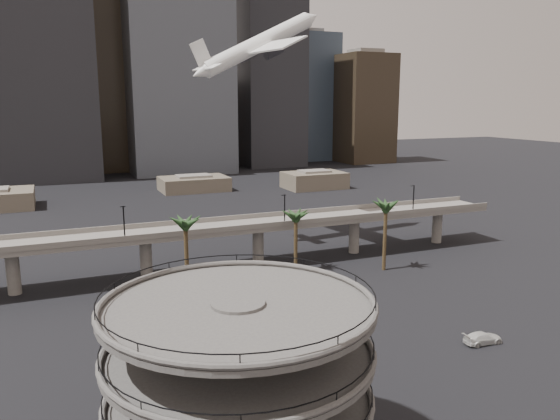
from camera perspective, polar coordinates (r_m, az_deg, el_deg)
name	(u,v)px	position (r m, az deg, el deg)	size (l,w,h in m)	color
parking_ramp	(239,376)	(46.89, -4.30, -16.91)	(22.20, 22.20, 17.35)	#494644
overpass	(204,234)	(104.56, -7.97, -2.45)	(130.00, 9.30, 14.70)	slate
palm_trees	(294,217)	(98.73, 1.44, -0.73)	(42.40, 10.40, 14.00)	#47361E
low_buildings	(156,188)	(190.66, -12.82, 2.21)	(135.00, 27.50, 6.80)	brown
skyline	(140,76)	(263.80, -14.44, 13.41)	(269.00, 86.00, 118.67)	gray
airborne_jet	(258,45)	(124.00, -2.29, 16.85)	(33.02, 30.75, 17.65)	white
car_a	(329,345)	(73.50, 5.14, -13.84)	(1.93, 4.79, 1.63)	#BE491B
car_b	(348,311)	(84.59, 7.11, -10.41)	(1.75, 5.02, 1.65)	#242328
car_c	(483,338)	(79.94, 20.43, -12.42)	(2.21, 5.43, 1.57)	silver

